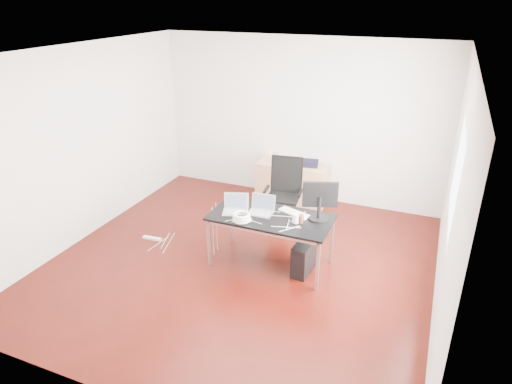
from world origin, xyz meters
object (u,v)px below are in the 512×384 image
at_px(filing_cabinet_right, 312,185).
at_px(pc_tower, 304,258).
at_px(desk, 271,220).
at_px(filing_cabinet_left, 273,179).
at_px(office_chair, 284,190).

relative_size(filing_cabinet_right, pc_tower, 1.56).
bearing_deg(filing_cabinet_right, desk, -89.37).
height_order(filing_cabinet_left, pc_tower, filing_cabinet_left).
bearing_deg(filing_cabinet_left, desk, -70.25).
bearing_deg(office_chair, filing_cabinet_right, 70.69).
bearing_deg(desk, filing_cabinet_right, 90.63).
bearing_deg(filing_cabinet_right, pc_tower, -76.59).
distance_m(filing_cabinet_left, pc_tower, 2.43).
xyz_separation_m(filing_cabinet_right, pc_tower, (0.50, -2.10, -0.13)).
relative_size(filing_cabinet_left, filing_cabinet_right, 1.00).
relative_size(desk, filing_cabinet_left, 2.29).
height_order(desk, filing_cabinet_right, desk).
height_order(desk, filing_cabinet_left, desk).
xyz_separation_m(desk, pc_tower, (0.48, -0.02, -0.46)).
distance_m(desk, pc_tower, 0.66).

